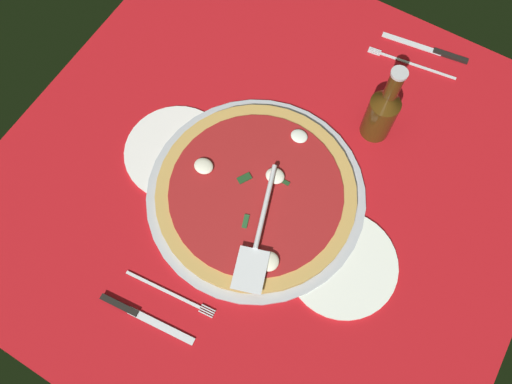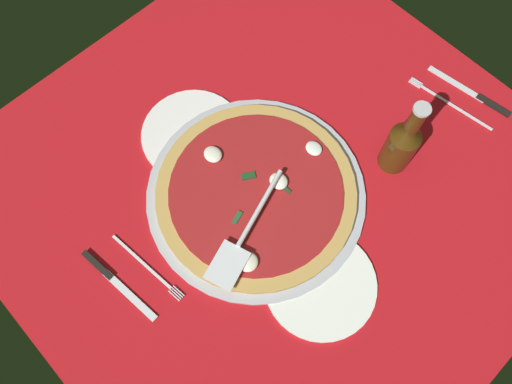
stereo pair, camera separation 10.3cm
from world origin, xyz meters
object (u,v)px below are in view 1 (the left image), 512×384
object	(u,v)px
pizza_server	(259,234)
place_setting_near	(422,58)
place_setting_far	(154,305)
dinner_plate_right	(176,152)
pizza	(256,193)
dinner_plate_left	(342,264)
beer_bottle	(382,111)

from	to	relation	value
pizza_server	place_setting_near	distance (cm)	59.34
place_setting_far	dinner_plate_right	bearing A→B (deg)	111.15
dinner_plate_right	pizza_server	world-z (taller)	pizza_server
dinner_plate_right	place_setting_far	distance (cm)	32.99
dinner_plate_right	place_setting_far	xyz separation A→B (cm)	(-14.83, 29.47, -0.15)
dinner_plate_right	place_setting_near	size ratio (longest dim) A/B	1.03
dinner_plate_right	pizza	world-z (taller)	pizza
dinner_plate_left	place_setting_near	distance (cm)	54.43
pizza_server	place_setting_near	bearing A→B (deg)	151.88
pizza_server	beer_bottle	world-z (taller)	beer_bottle
dinner_plate_left	place_setting_far	bearing A→B (deg)	42.97
place_setting_near	place_setting_far	size ratio (longest dim) A/B	0.99
dinner_plate_left	dinner_plate_right	size ratio (longest dim) A/B	0.98
dinner_plate_left	pizza	xyz separation A→B (cm)	(22.30, -3.92, 1.44)
dinner_plate_right	beer_bottle	size ratio (longest dim) A/B	1.03
place_setting_near	place_setting_far	xyz separation A→B (cm)	(21.16, 79.75, -0.02)
dinner_plate_right	pizza_server	bearing A→B (deg)	162.61
pizza_server	dinner_plate_left	bearing A→B (deg)	86.14
dinner_plate_right	beer_bottle	xyz separation A→B (cm)	(-34.69, -26.92, 7.76)
dinner_plate_left	place_setting_near	xyz separation A→B (cm)	(6.44, -54.05, -0.13)
pizza_server	place_setting_far	bearing A→B (deg)	-44.52
dinner_plate_left	dinner_plate_right	distance (cm)	42.59
beer_bottle	pizza_server	bearing A→B (deg)	75.34
pizza_server	pizza	bearing A→B (deg)	-164.32
dinner_plate_left	place_setting_far	size ratio (longest dim) A/B	1.01
pizza_server	beer_bottle	size ratio (longest dim) A/B	1.21
pizza_server	place_setting_near	world-z (taller)	pizza_server
dinner_plate_right	beer_bottle	bearing A→B (deg)	-142.19
pizza	beer_bottle	size ratio (longest dim) A/B	1.91
dinner_plate_right	dinner_plate_left	bearing A→B (deg)	174.93
dinner_plate_left	pizza	world-z (taller)	pizza
dinner_plate_right	pizza	distance (cm)	20.18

